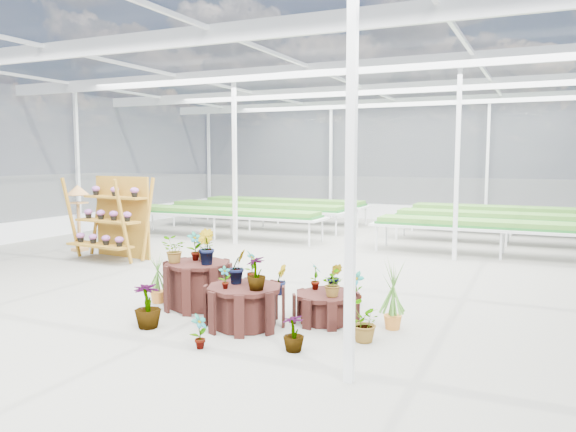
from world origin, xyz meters
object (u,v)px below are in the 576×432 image
at_px(plinth_mid, 244,306).
at_px(plinth_low, 326,308).
at_px(bird_table, 79,218).
at_px(shelf_rack, 109,218).
at_px(plinth_tall, 198,285).

relative_size(plinth_mid, plinth_low, 1.18).
bearing_deg(bird_table, plinth_low, -40.22).
bearing_deg(shelf_rack, plinth_mid, -24.92).
bearing_deg(bird_table, plinth_mid, -47.42).
distance_m(plinth_tall, bird_table, 6.86).
distance_m(plinth_mid, bird_table, 8.20).
bearing_deg(plinth_tall, bird_table, 150.14).
xyz_separation_m(plinth_tall, plinth_low, (2.20, 0.10, -0.16)).
distance_m(shelf_rack, bird_table, 1.72).
distance_m(plinth_tall, plinth_mid, 1.34).
relative_size(plinth_mid, bird_table, 0.65).
height_order(plinth_tall, plinth_mid, plinth_tall).
distance_m(plinth_mid, shelf_rack, 6.52).
height_order(plinth_mid, shelf_rack, shelf_rack).
relative_size(plinth_low, bird_table, 0.55).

